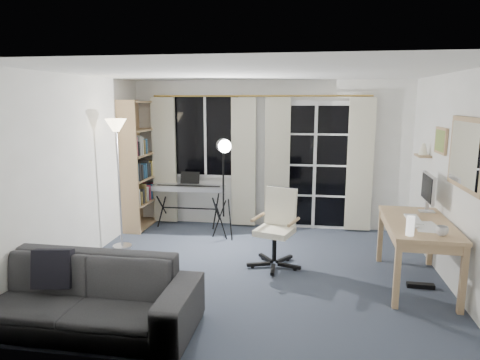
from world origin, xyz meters
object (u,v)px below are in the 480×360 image
object	(u,v)px
desk	(418,229)
sofa	(78,283)
studio_light	(224,158)
mug	(442,230)
torchiere_lamp	(117,145)
monitor	(428,189)
keyboard_piano	(189,189)
office_chair	(278,220)
bookshelf	(138,168)

from	to	relation	value
desk	sofa	bearing A→B (deg)	-154.06
studio_light	sofa	distance (m)	2.93
desk	mug	world-z (taller)	mug
torchiere_lamp	studio_light	size ratio (longest dim) A/B	1.17
desk	mug	size ratio (longest dim) A/B	11.58
monitor	sofa	xyz separation A→B (m)	(-3.51, -1.92, -0.60)
torchiere_lamp	studio_light	distance (m)	1.51
keyboard_piano	studio_light	size ratio (longest dim) A/B	0.76
keyboard_piano	monitor	distance (m)	3.63
keyboard_piano	office_chair	bearing A→B (deg)	-42.80
sofa	desk	bearing A→B (deg)	24.65
studio_light	sofa	world-z (taller)	studio_light
torchiere_lamp	keyboard_piano	bearing A→B (deg)	58.58
keyboard_piano	desk	world-z (taller)	keyboard_piano
mug	bookshelf	bearing A→B (deg)	151.65
bookshelf	sofa	distance (m)	3.31
bookshelf	sofa	xyz separation A→B (m)	(0.69, -3.18, -0.56)
desk	torchiere_lamp	bearing A→B (deg)	172.47
mug	sofa	distance (m)	3.57
torchiere_lamp	sofa	xyz separation A→B (m)	(0.53, -2.12, -1.05)
mug	sofa	xyz separation A→B (m)	(-3.42, -0.97, -0.38)
monitor	sofa	bearing A→B (deg)	-149.30
desk	mug	bearing A→B (deg)	-76.61
torchiere_lamp	keyboard_piano	distance (m)	1.56
desk	sofa	distance (m)	3.63
desk	sofa	world-z (taller)	sofa
monitor	sofa	world-z (taller)	monitor
bookshelf	desk	bearing A→B (deg)	-21.62
torchiere_lamp	keyboard_piano	world-z (taller)	torchiere_lamp
studio_light	office_chair	xyz separation A→B (m)	(0.86, -0.83, -0.67)
bookshelf	office_chair	bearing A→B (deg)	-27.48
office_chair	mug	size ratio (longest dim) A/B	8.08
studio_light	mug	xyz separation A→B (m)	(2.56, -1.71, -0.45)
studio_light	mug	distance (m)	3.11
mug	monitor	bearing A→B (deg)	84.20
torchiere_lamp	mug	world-z (taller)	torchiere_lamp
sofa	torchiere_lamp	bearing A→B (deg)	104.92
monitor	torchiere_lamp	bearing A→B (deg)	179.23
office_chair	monitor	xyz separation A→B (m)	(1.80, 0.07, 0.45)
bookshelf	monitor	xyz separation A→B (m)	(4.20, -1.27, 0.04)
torchiere_lamp	office_chair	distance (m)	2.44
bookshelf	sofa	bearing A→B (deg)	-76.21
monitor	bookshelf	bearing A→B (deg)	165.33
torchiere_lamp	monitor	world-z (taller)	torchiere_lamp
keyboard_piano	studio_light	xyz separation A→B (m)	(0.70, -0.57, 0.61)
torchiere_lamp	mug	size ratio (longest dim) A/B	15.01
desk	bookshelf	bearing A→B (deg)	158.90
office_chair	bookshelf	bearing A→B (deg)	168.49
mug	keyboard_piano	bearing A→B (deg)	145.08
keyboard_piano	sofa	size ratio (longest dim) A/B	0.54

